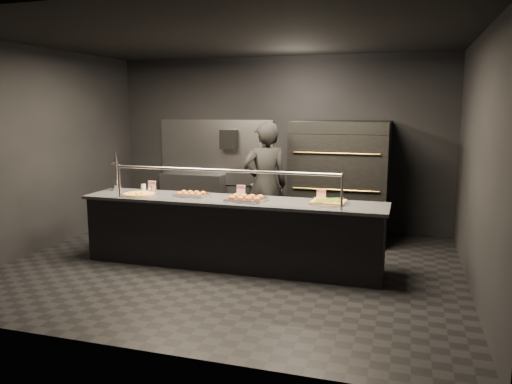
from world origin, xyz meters
TOP-DOWN VIEW (x-y plane):
  - room at (-0.02, 0.05)m, footprint 6.04×6.00m
  - service_counter at (0.00, -0.00)m, footprint 4.10×0.78m
  - pizza_oven at (1.20, 1.90)m, footprint 1.50×1.23m
  - prep_shelf at (-1.60, 2.32)m, footprint 1.20×0.35m
  - towel_dispenser at (-0.90, 2.39)m, footprint 0.30×0.20m
  - fire_extinguisher at (-0.35, 2.40)m, footprint 0.14×0.14m
  - beer_tap at (-1.86, 0.20)m, footprint 0.15×0.21m
  - round_pizza at (-1.32, -0.11)m, footprint 0.49×0.49m
  - slider_tray_a at (-0.60, 0.05)m, footprint 0.47×0.38m
  - slider_tray_b at (0.23, -0.06)m, footprint 0.57×0.48m
  - square_pizza at (1.29, 0.08)m, footprint 0.53×0.53m
  - condiment_jar at (-1.37, 0.16)m, footprint 0.17×0.07m
  - tent_cards at (-0.04, 0.28)m, footprint 2.61×0.04m
  - trash_bin at (-0.20, 2.19)m, footprint 0.47×0.47m
  - worker at (0.16, 1.08)m, footprint 0.83×0.73m

SIDE VIEW (x-z plane):
  - trash_bin at x=-0.20m, z-range 0.00..0.78m
  - prep_shelf at x=-1.60m, z-range 0.00..0.90m
  - service_counter at x=0.00m, z-range -0.22..1.15m
  - round_pizza at x=-1.32m, z-range 0.92..0.95m
  - square_pizza at x=1.29m, z-range 0.92..0.96m
  - slider_tray_a at x=-0.60m, z-range 0.91..0.98m
  - slider_tray_b at x=0.23m, z-range 0.91..0.99m
  - worker at x=0.16m, z-range 0.00..1.91m
  - pizza_oven at x=1.20m, z-range 0.01..1.92m
  - condiment_jar at x=-1.37m, z-range 0.92..1.03m
  - tent_cards at x=-0.04m, z-range 0.92..1.07m
  - fire_extinguisher at x=-0.35m, z-range 0.81..1.31m
  - beer_tap at x=-1.86m, z-range 0.80..1.37m
  - room at x=-0.02m, z-range 0.00..3.00m
  - towel_dispenser at x=-0.90m, z-range 1.38..1.73m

